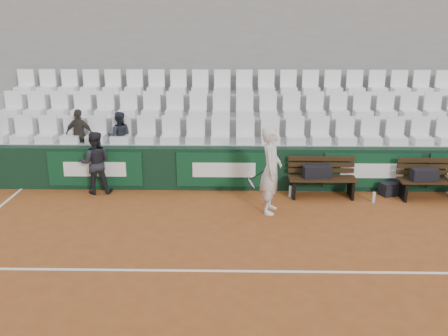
% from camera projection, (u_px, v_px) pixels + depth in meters
% --- Properties ---
extents(ground, '(80.00, 80.00, 0.00)m').
position_uv_depth(ground, '(232.00, 271.00, 8.02)').
color(ground, '#944C21').
rests_on(ground, ground).
extents(court_baseline, '(18.00, 0.06, 0.01)m').
position_uv_depth(court_baseline, '(232.00, 271.00, 8.02)').
color(court_baseline, white).
rests_on(court_baseline, ground).
extents(back_barrier, '(18.00, 0.34, 1.00)m').
position_uv_depth(back_barrier, '(236.00, 168.00, 11.68)').
color(back_barrier, black).
rests_on(back_barrier, ground).
extents(grandstand_tier_front, '(18.00, 0.95, 1.00)m').
position_uv_depth(grandstand_tier_front, '(233.00, 161.00, 12.29)').
color(grandstand_tier_front, '#969693').
rests_on(grandstand_tier_front, ground).
extents(grandstand_tier_mid, '(18.00, 0.95, 1.45)m').
position_uv_depth(grandstand_tier_mid, '(233.00, 143.00, 13.13)').
color(grandstand_tier_mid, '#969693').
rests_on(grandstand_tier_mid, ground).
extents(grandstand_tier_back, '(18.00, 0.95, 1.90)m').
position_uv_depth(grandstand_tier_back, '(233.00, 126.00, 13.97)').
color(grandstand_tier_back, '#979895').
rests_on(grandstand_tier_back, ground).
extents(grandstand_rear_wall, '(18.00, 0.30, 4.40)m').
position_uv_depth(grandstand_rear_wall, '(233.00, 79.00, 14.20)').
color(grandstand_rear_wall, gray).
rests_on(grandstand_rear_wall, ground).
extents(seat_row_front, '(11.90, 0.44, 0.63)m').
position_uv_depth(seat_row_front, '(233.00, 130.00, 11.88)').
color(seat_row_front, white).
rests_on(seat_row_front, grandstand_tier_front).
extents(seat_row_mid, '(11.90, 0.44, 0.63)m').
position_uv_depth(seat_row_mid, '(233.00, 105.00, 12.66)').
color(seat_row_mid, white).
rests_on(seat_row_mid, grandstand_tier_mid).
extents(seat_row_back, '(11.90, 0.44, 0.63)m').
position_uv_depth(seat_row_back, '(233.00, 82.00, 13.43)').
color(seat_row_back, white).
rests_on(seat_row_back, grandstand_tier_back).
extents(bench_left, '(1.50, 0.56, 0.45)m').
position_uv_depth(bench_left, '(322.00, 187.00, 11.23)').
color(bench_left, '#311D0E').
rests_on(bench_left, ground).
extents(bench_right, '(1.50, 0.56, 0.45)m').
position_uv_depth(bench_right, '(432.00, 189.00, 11.10)').
color(bench_right, black).
rests_on(bench_right, ground).
extents(sports_bag_left, '(0.66, 0.36, 0.27)m').
position_uv_depth(sports_bag_left, '(317.00, 171.00, 11.18)').
color(sports_bag_left, black).
rests_on(sports_bag_left, bench_left).
extents(sports_bag_right, '(0.59, 0.31, 0.26)m').
position_uv_depth(sports_bag_right, '(424.00, 175.00, 10.97)').
color(sports_bag_right, black).
rests_on(sports_bag_right, bench_right).
extents(sports_bag_ground, '(0.56, 0.45, 0.29)m').
position_uv_depth(sports_bag_ground, '(391.00, 189.00, 11.38)').
color(sports_bag_ground, black).
rests_on(sports_bag_ground, ground).
extents(water_bottle_near, '(0.07, 0.07, 0.26)m').
position_uv_depth(water_bottle_near, '(290.00, 191.00, 11.25)').
color(water_bottle_near, silver).
rests_on(water_bottle_near, ground).
extents(water_bottle_far, '(0.07, 0.07, 0.24)m').
position_uv_depth(water_bottle_far, '(374.00, 197.00, 10.92)').
color(water_bottle_far, silver).
rests_on(water_bottle_far, ground).
extents(tennis_player, '(0.77, 0.73, 1.82)m').
position_uv_depth(tennis_player, '(271.00, 170.00, 10.18)').
color(tennis_player, silver).
rests_on(tennis_player, ground).
extents(ball_kid, '(0.78, 0.65, 1.45)m').
position_uv_depth(ball_kid, '(95.00, 163.00, 11.35)').
color(ball_kid, black).
rests_on(ball_kid, ground).
extents(spectator_b, '(0.77, 0.42, 1.25)m').
position_uv_depth(spectator_b, '(78.00, 116.00, 11.91)').
color(spectator_b, '#302B26').
rests_on(spectator_b, grandstand_tier_front).
extents(spectator_c, '(0.63, 0.52, 1.19)m').
position_uv_depth(spectator_c, '(118.00, 118.00, 11.90)').
color(spectator_c, '#202430').
rests_on(spectator_c, grandstand_tier_front).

